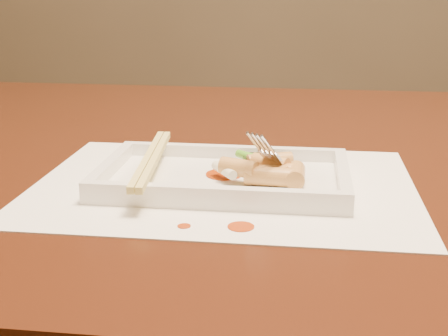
# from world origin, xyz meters

# --- Properties ---
(table) EXTENTS (1.40, 0.90, 0.75)m
(table) POSITION_xyz_m (0.00, 0.00, 0.65)
(table) COLOR black
(table) RESTS_ON ground
(placemat) EXTENTS (0.40, 0.30, 0.00)m
(placemat) POSITION_xyz_m (-0.08, -0.15, 0.75)
(placemat) COLOR white
(placemat) RESTS_ON table
(sauce_splatter_a) EXTENTS (0.02, 0.02, 0.00)m
(sauce_splatter_a) POSITION_xyz_m (-0.05, -0.27, 0.75)
(sauce_splatter_a) COLOR #A33004
(sauce_splatter_a) RESTS_ON placemat
(sauce_splatter_b) EXTENTS (0.01, 0.01, 0.00)m
(sauce_splatter_b) POSITION_xyz_m (-0.10, -0.27, 0.75)
(sauce_splatter_b) COLOR #A33004
(sauce_splatter_b) RESTS_ON placemat
(plate_base) EXTENTS (0.26, 0.16, 0.01)m
(plate_base) POSITION_xyz_m (-0.08, -0.15, 0.76)
(plate_base) COLOR white
(plate_base) RESTS_ON placemat
(plate_rim_far) EXTENTS (0.26, 0.01, 0.01)m
(plate_rim_far) POSITION_xyz_m (-0.08, -0.08, 0.77)
(plate_rim_far) COLOR white
(plate_rim_far) RESTS_ON plate_base
(plate_rim_near) EXTENTS (0.26, 0.01, 0.01)m
(plate_rim_near) POSITION_xyz_m (-0.08, -0.23, 0.77)
(plate_rim_near) COLOR white
(plate_rim_near) RESTS_ON plate_base
(plate_rim_left) EXTENTS (0.01, 0.14, 0.01)m
(plate_rim_left) POSITION_xyz_m (-0.21, -0.15, 0.77)
(plate_rim_left) COLOR white
(plate_rim_left) RESTS_ON plate_base
(plate_rim_right) EXTENTS (0.01, 0.14, 0.01)m
(plate_rim_right) POSITION_xyz_m (0.04, -0.15, 0.77)
(plate_rim_right) COLOR white
(plate_rim_right) RESTS_ON plate_base
(veg_piece) EXTENTS (0.04, 0.03, 0.01)m
(veg_piece) POSITION_xyz_m (-0.05, -0.11, 0.77)
(veg_piece) COLOR black
(veg_piece) RESTS_ON plate_base
(scallion_white) EXTENTS (0.03, 0.04, 0.01)m
(scallion_white) POSITION_xyz_m (-0.08, -0.17, 0.77)
(scallion_white) COLOR #EAEACC
(scallion_white) RESTS_ON plate_base
(scallion_green) EXTENTS (0.07, 0.06, 0.01)m
(scallion_green) POSITION_xyz_m (-0.04, -0.13, 0.77)
(scallion_green) COLOR #429918
(scallion_green) RESTS_ON plate_base
(chopstick_a) EXTENTS (0.03, 0.21, 0.01)m
(chopstick_a) POSITION_xyz_m (-0.17, -0.15, 0.78)
(chopstick_a) COLOR #DCCC6E
(chopstick_a) RESTS_ON plate_rim_near
(chopstick_b) EXTENTS (0.03, 0.21, 0.01)m
(chopstick_b) POSITION_xyz_m (-0.16, -0.15, 0.78)
(chopstick_b) COLOR #DCCC6E
(chopstick_b) RESTS_ON plate_rim_near
(fork) EXTENTS (0.09, 0.10, 0.14)m
(fork) POSITION_xyz_m (-0.01, -0.14, 0.83)
(fork) COLOR silver
(fork) RESTS_ON plate_base
(sauce_blob_0) EXTENTS (0.04, 0.04, 0.00)m
(sauce_blob_0) POSITION_xyz_m (-0.08, -0.15, 0.76)
(sauce_blob_0) COLOR #A33004
(sauce_blob_0) RESTS_ON plate_base
(rice_cake_0) EXTENTS (0.05, 0.03, 0.02)m
(rice_cake_0) POSITION_xyz_m (-0.04, -0.12, 0.77)
(rice_cake_0) COLOR tan
(rice_cake_0) RESTS_ON plate_base
(rice_cake_1) EXTENTS (0.02, 0.04, 0.02)m
(rice_cake_1) POSITION_xyz_m (-0.01, -0.17, 0.77)
(rice_cake_1) COLOR tan
(rice_cake_1) RESTS_ON plate_base
(rice_cake_2) EXTENTS (0.04, 0.03, 0.02)m
(rice_cake_2) POSITION_xyz_m (-0.03, -0.15, 0.78)
(rice_cake_2) COLOR tan
(rice_cake_2) RESTS_ON plate_base
(rice_cake_3) EXTENTS (0.05, 0.02, 0.02)m
(rice_cake_3) POSITION_xyz_m (-0.03, -0.18, 0.77)
(rice_cake_3) COLOR tan
(rice_cake_3) RESTS_ON plate_base
(rice_cake_4) EXTENTS (0.05, 0.03, 0.02)m
(rice_cake_4) POSITION_xyz_m (-0.03, -0.17, 0.77)
(rice_cake_4) COLOR tan
(rice_cake_4) RESTS_ON plate_base
(rice_cake_5) EXTENTS (0.04, 0.03, 0.02)m
(rice_cake_5) POSITION_xyz_m (-0.07, -0.17, 0.78)
(rice_cake_5) COLOR tan
(rice_cake_5) RESTS_ON plate_base
(rice_cake_6) EXTENTS (0.04, 0.05, 0.02)m
(rice_cake_6) POSITION_xyz_m (-0.03, -0.16, 0.77)
(rice_cake_6) COLOR tan
(rice_cake_6) RESTS_ON plate_base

